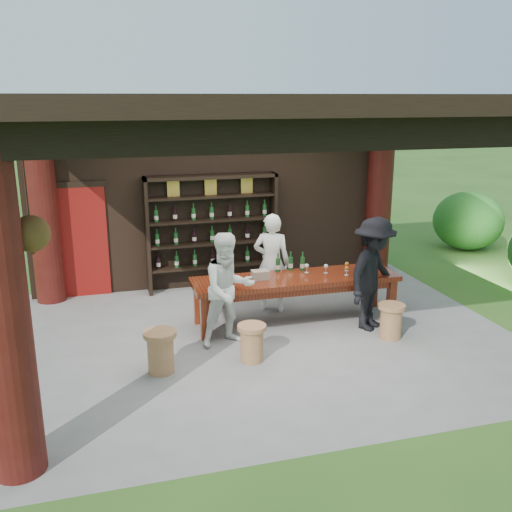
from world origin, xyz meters
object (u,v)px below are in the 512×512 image
object	(u,v)px
wine_shelf	(212,232)
guest_woman	(228,289)
host	(272,263)
stool_far_left	(161,351)
napkin_basket	(260,275)
stool_near_left	(252,342)
stool_near_right	(391,320)
tasting_table	(296,284)
guest_man	(373,274)

from	to	relation	value
wine_shelf	guest_woman	world-z (taller)	wine_shelf
host	stool_far_left	bearing A→B (deg)	64.27
stool_far_left	napkin_basket	bearing A→B (deg)	35.36
stool_near_left	stool_near_right	distance (m)	2.20
wine_shelf	napkin_basket	distance (m)	2.02
stool_near_right	host	xyz separation A→B (m)	(-1.36, 1.59, 0.55)
tasting_table	guest_woman	distance (m)	1.33
stool_near_left	guest_man	xyz separation A→B (m)	(2.08, 0.60, 0.60)
stool_far_left	guest_woman	size ratio (longest dim) A/B	0.34
guest_woman	host	bearing A→B (deg)	37.02
host	tasting_table	bearing A→B (deg)	132.74
napkin_basket	guest_man	bearing A→B (deg)	-20.36
host	guest_woman	world-z (taller)	host
stool_near_left	guest_man	bearing A→B (deg)	16.09
stool_near_left	guest_woman	size ratio (longest dim) A/B	0.31
stool_far_left	guest_woman	bearing A→B (deg)	31.21
stool_near_right	guest_woman	distance (m)	2.47
wine_shelf	napkin_basket	world-z (taller)	wine_shelf
guest_woman	wine_shelf	bearing A→B (deg)	72.05
tasting_table	stool_near_right	bearing A→B (deg)	-40.59
stool_near_right	guest_woman	xyz separation A→B (m)	(-2.36, 0.46, 0.55)
stool_near_right	stool_far_left	world-z (taller)	stool_far_left
stool_near_right	guest_man	distance (m)	0.74
stool_near_left	napkin_basket	size ratio (longest dim) A/B	1.99
stool_near_left	stool_near_right	bearing A→B (deg)	4.66
stool_near_right	napkin_basket	world-z (taller)	napkin_basket
stool_near_right	stool_far_left	bearing A→B (deg)	-177.00
tasting_table	stool_near_left	distance (m)	1.60
stool_near_left	wine_shelf	bearing A→B (deg)	87.94
stool_near_right	stool_far_left	distance (m)	3.42
wine_shelf	guest_woman	size ratio (longest dim) A/B	1.46
guest_woman	napkin_basket	xyz separation A→B (m)	(0.63, 0.56, -0.01)
guest_man	napkin_basket	xyz separation A→B (m)	(-1.62, 0.60, -0.06)
tasting_table	stool_far_left	distance (m)	2.57
wine_shelf	guest_man	size ratio (longest dim) A/B	1.38
stool_near_left	stool_near_right	xyz separation A→B (m)	(2.19, 0.18, 0.00)
host	guest_woman	xyz separation A→B (m)	(-1.00, -1.13, -0.00)
tasting_table	host	xyz separation A→B (m)	(-0.21, 0.60, 0.20)
tasting_table	guest_man	bearing A→B (deg)	-28.50
tasting_table	stool_near_left	xyz separation A→B (m)	(-1.04, -1.17, -0.36)
tasting_table	stool_near_right	xyz separation A→B (m)	(1.15, -0.99, -0.35)
wine_shelf	stool_near_right	bearing A→B (deg)	-55.27
host	napkin_basket	size ratio (longest dim) A/B	6.37
tasting_table	stool_far_left	size ratio (longest dim) A/B	5.77
guest_woman	guest_man	bearing A→B (deg)	-12.59
wine_shelf	tasting_table	distance (m)	2.25
stool_near_right	tasting_table	bearing A→B (deg)	139.41
tasting_table	host	size ratio (longest dim) A/B	1.98
tasting_table	napkin_basket	size ratio (longest dim) A/B	12.60
wine_shelf	guest_man	xyz separation A→B (m)	(1.97, -2.58, -0.19)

